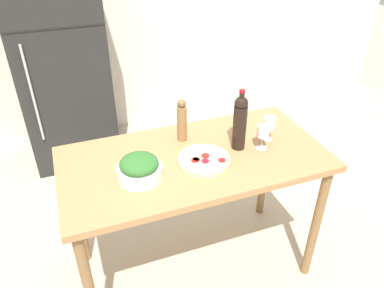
{
  "coord_description": "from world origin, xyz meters",
  "views": [
    {
      "loc": [
        -0.61,
        -1.61,
        2.1
      ],
      "look_at": [
        0.0,
        0.04,
        0.97
      ],
      "focal_mm": 35.0,
      "sensor_mm": 36.0,
      "label": 1
    }
  ],
  "objects": [
    {
      "name": "homemade_pizza",
      "position": [
        0.03,
        -0.08,
        0.93
      ],
      "size": [
        0.29,
        0.29,
        0.04
      ],
      "color": "beige",
      "rests_on": "prep_counter"
    },
    {
      "name": "wine_glass_far",
      "position": [
        0.47,
        0.02,
        1.02
      ],
      "size": [
        0.07,
        0.07,
        0.15
      ],
      "color": "silver",
      "rests_on": "prep_counter"
    },
    {
      "name": "ground_plane",
      "position": [
        0.0,
        0.0,
        0.0
      ],
      "size": [
        14.0,
        14.0,
        0.0
      ],
      "primitive_type": "plane",
      "color": "#BCAD93"
    },
    {
      "name": "prep_counter",
      "position": [
        0.0,
        0.0,
        0.8
      ],
      "size": [
        1.49,
        0.75,
        0.91
      ],
      "color": "#A87A4C",
      "rests_on": "ground_plane"
    },
    {
      "name": "salad_bowl",
      "position": [
        -0.33,
        -0.08,
        0.97
      ],
      "size": [
        0.23,
        0.23,
        0.13
      ],
      "color": "white",
      "rests_on": "prep_counter"
    },
    {
      "name": "pepper_mill",
      "position": [
        -0.01,
        0.19,
        1.04
      ],
      "size": [
        0.06,
        0.06,
        0.26
      ],
      "color": "olive",
      "rests_on": "prep_counter"
    },
    {
      "name": "refrigerator",
      "position": [
        -0.6,
        1.72,
        0.91
      ],
      "size": [
        0.75,
        0.71,
        1.82
      ],
      "color": "black",
      "rests_on": "ground_plane"
    },
    {
      "name": "wine_glass_near",
      "position": [
        0.39,
        -0.06,
        1.02
      ],
      "size": [
        0.07,
        0.07,
        0.15
      ],
      "color": "silver",
      "rests_on": "prep_counter"
    },
    {
      "name": "wine_bottle",
      "position": [
        0.27,
        0.0,
        1.08
      ],
      "size": [
        0.08,
        0.08,
        0.36
      ],
      "color": "black",
      "rests_on": "prep_counter"
    },
    {
      "name": "wall_back",
      "position": [
        0.0,
        2.11,
        1.3
      ],
      "size": [
        6.4,
        0.06,
        2.6
      ],
      "color": "silver",
      "rests_on": "ground_plane"
    }
  ]
}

